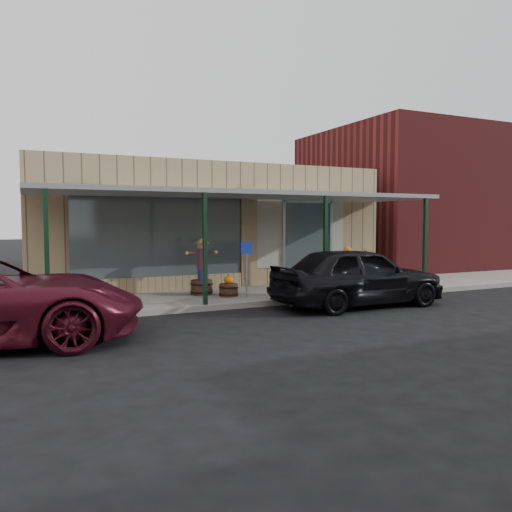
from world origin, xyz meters
name	(u,v)px	position (x,y,z in m)	size (l,w,h in m)	color
ground	(310,319)	(0.00, 0.00, 0.00)	(120.00, 120.00, 0.00)	black
sidewalk	(247,295)	(0.00, 3.60, 0.07)	(40.00, 3.20, 0.15)	gray
storefront	(198,226)	(0.00, 8.16, 2.09)	(12.00, 6.25, 4.20)	#967E5C
awning	(247,196)	(0.00, 3.56, 3.01)	(12.00, 3.00, 3.04)	slate
block_buildings_near	(236,185)	(2.01, 9.20, 3.77)	(61.00, 8.00, 8.00)	maroon
barrel_scarecrow	(202,276)	(-1.33, 3.84, 0.70)	(0.94, 0.84, 1.63)	#4B311E
barrel_pumpkin	(229,288)	(-0.74, 3.20, 0.37)	(0.55, 0.55, 0.63)	#4B311E
handicap_sign	(247,262)	(-0.42, 2.67, 1.15)	(0.31, 0.11, 1.55)	gray
parked_sedan	(358,276)	(2.08, 0.99, 0.81)	(4.76, 2.04, 1.62)	black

